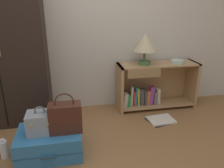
# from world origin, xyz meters

# --- Properties ---
(back_wall) EXTENTS (6.40, 0.10, 2.60)m
(back_wall) POSITION_xyz_m (0.00, 1.50, 1.30)
(back_wall) COLOR beige
(back_wall) RESTS_ON ground_plane
(wardrobe) EXTENTS (1.05, 0.47, 1.95)m
(wardrobe) POSITION_xyz_m (-1.07, 1.20, 0.97)
(wardrobe) COLOR black
(wardrobe) RESTS_ON ground_plane
(bookshelf) EXTENTS (1.16, 0.37, 0.67)m
(bookshelf) POSITION_xyz_m (0.91, 1.26, 0.33)
(bookshelf) COLOR tan
(bookshelf) RESTS_ON ground_plane
(table_lamp) EXTENTS (0.31, 0.31, 0.43)m
(table_lamp) POSITION_xyz_m (0.75, 1.23, 0.97)
(table_lamp) COLOR #4C7542
(table_lamp) RESTS_ON bookshelf
(bowl) EXTENTS (0.19, 0.19, 0.05)m
(bowl) POSITION_xyz_m (1.24, 1.21, 0.70)
(bowl) COLOR silver
(bowl) RESTS_ON bookshelf
(suitcase_large) EXTENTS (0.65, 0.49, 0.27)m
(suitcase_large) POSITION_xyz_m (-0.53, 0.39, 0.13)
(suitcase_large) COLOR teal
(suitcase_large) RESTS_ON ground_plane
(train_case) EXTENTS (0.27, 0.22, 0.29)m
(train_case) POSITION_xyz_m (-0.59, 0.38, 0.38)
(train_case) COLOR #8E99A3
(train_case) RESTS_ON suitcase_large
(handbag) EXTENTS (0.32, 0.17, 0.41)m
(handbag) POSITION_xyz_m (-0.35, 0.36, 0.42)
(handbag) COLOR #472319
(handbag) RESTS_ON suitcase_large
(bottle) EXTENTS (0.08, 0.08, 0.21)m
(bottle) POSITION_xyz_m (-0.98, 0.41, 0.10)
(bottle) COLOR white
(bottle) RESTS_ON ground_plane
(open_book_on_floor) EXTENTS (0.41, 0.36, 0.02)m
(open_book_on_floor) POSITION_xyz_m (0.88, 0.82, 0.01)
(open_book_on_floor) COLOR white
(open_book_on_floor) RESTS_ON ground_plane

